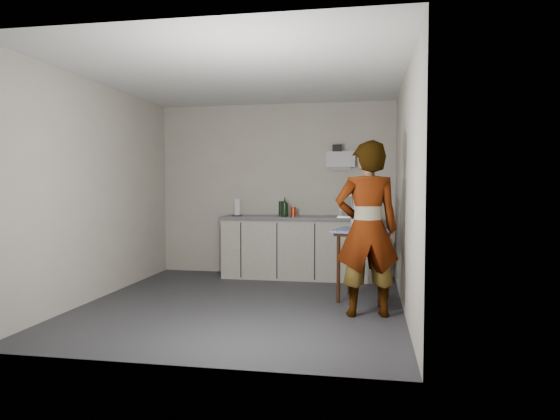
% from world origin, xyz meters
% --- Properties ---
extents(ground, '(4.00, 4.00, 0.00)m').
position_xyz_m(ground, '(0.00, 0.00, 0.00)').
color(ground, '#2C2D32').
rests_on(ground, ground).
extents(wall_back, '(3.60, 0.02, 2.60)m').
position_xyz_m(wall_back, '(0.00, 1.99, 1.30)').
color(wall_back, beige).
rests_on(wall_back, ground).
extents(wall_right, '(0.02, 4.00, 2.60)m').
position_xyz_m(wall_right, '(1.79, 0.00, 1.30)').
color(wall_right, beige).
rests_on(wall_right, ground).
extents(wall_left, '(0.02, 4.00, 2.60)m').
position_xyz_m(wall_left, '(-1.79, 0.00, 1.30)').
color(wall_left, beige).
rests_on(wall_left, ground).
extents(ceiling, '(3.60, 4.00, 0.01)m').
position_xyz_m(ceiling, '(0.00, 0.00, 2.60)').
color(ceiling, white).
rests_on(ceiling, wall_back).
extents(kitchen_counter, '(2.24, 0.62, 0.91)m').
position_xyz_m(kitchen_counter, '(0.40, 1.70, 0.43)').
color(kitchen_counter, black).
rests_on(kitchen_counter, ground).
extents(wall_shelf, '(0.42, 0.18, 0.37)m').
position_xyz_m(wall_shelf, '(1.00, 1.92, 1.75)').
color(wall_shelf, silver).
rests_on(wall_shelf, ground).
extents(side_table, '(0.78, 0.78, 0.85)m').
position_xyz_m(side_table, '(1.36, 0.43, 0.74)').
color(side_table, '#3A190D').
rests_on(side_table, ground).
extents(standing_man, '(0.74, 0.56, 1.83)m').
position_xyz_m(standing_man, '(1.40, -0.28, 0.91)').
color(standing_man, '#B2A593').
rests_on(standing_man, ground).
extents(soap_bottle, '(0.12, 0.12, 0.28)m').
position_xyz_m(soap_bottle, '(0.21, 1.60, 1.05)').
color(soap_bottle, black).
rests_on(soap_bottle, kitchen_counter).
extents(soda_can, '(0.07, 0.07, 0.14)m').
position_xyz_m(soda_can, '(0.33, 1.66, 0.98)').
color(soda_can, red).
rests_on(soda_can, kitchen_counter).
extents(dark_bottle, '(0.06, 0.06, 0.22)m').
position_xyz_m(dark_bottle, '(0.13, 1.74, 1.02)').
color(dark_bottle, black).
rests_on(dark_bottle, kitchen_counter).
extents(paper_towel, '(0.14, 0.14, 0.25)m').
position_xyz_m(paper_towel, '(-0.51, 1.62, 1.03)').
color(paper_towel, black).
rests_on(paper_towel, kitchen_counter).
extents(dish_rack, '(0.45, 0.34, 0.32)m').
position_xyz_m(dish_rack, '(1.20, 1.66, 0.98)').
color(dish_rack, white).
rests_on(dish_rack, kitchen_counter).
extents(bakery_box, '(0.33, 0.34, 0.43)m').
position_xyz_m(bakery_box, '(1.37, 0.46, 0.94)').
color(bakery_box, silver).
rests_on(bakery_box, side_table).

